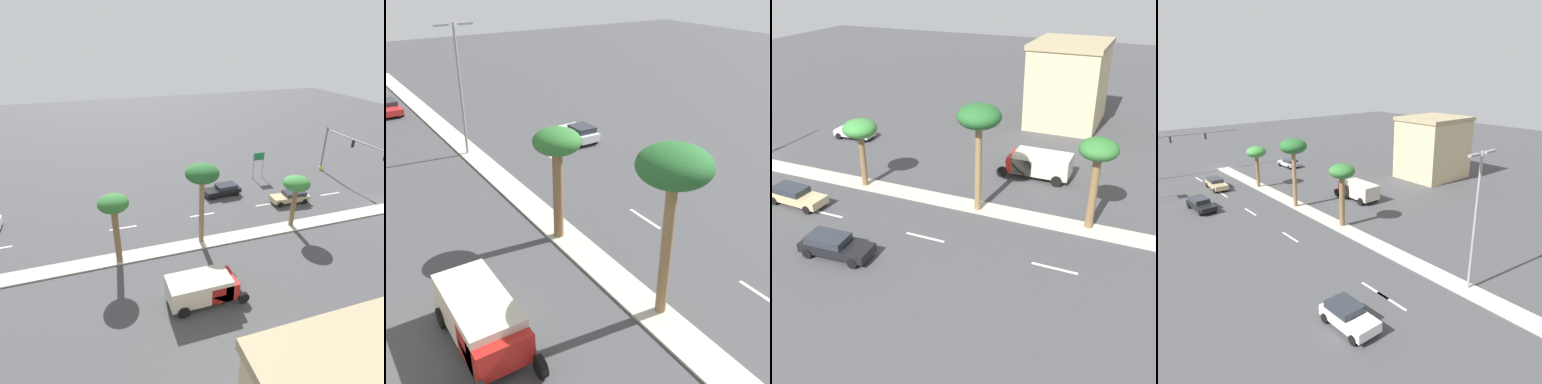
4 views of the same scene
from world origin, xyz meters
TOP-DOWN VIEW (x-y plane):
  - ground_plane at (0.00, 31.39)m, footprint 160.00×160.00m
  - median_curb at (0.00, 40.36)m, footprint 1.80×80.71m
  - lane_stripe_rear at (5.18, 4.00)m, footprint 0.20×2.80m
  - lane_stripe_front at (5.18, 13.04)m, footprint 0.20×2.80m
  - lane_stripe_near at (5.18, 21.12)m, footprint 0.20×2.80m
  - lane_stripe_outboard at (5.18, 29.84)m, footprint 0.20×2.80m
  - lane_stripe_trailing at (5.18, 43.43)m, footprint 0.20×2.80m
  - lane_stripe_right at (5.18, 41.74)m, footprint 0.20×2.80m
  - traffic_signal_gantry at (8.57, -0.02)m, footprint 15.52×0.53m
  - commercial_building at (-22.21, 24.36)m, footprint 8.97×7.65m
  - palm_tree_outboard at (0.16, 13.05)m, footprint 2.64×2.64m
  - palm_tree_mid at (0.35, 22.94)m, footprint 3.07×3.07m
  - palm_tree_rear at (-0.33, 30.86)m, footprint 2.58×2.58m
  - street_lamp_far at (-0.27, 45.84)m, footprint 2.90×0.24m
  - sedan_silver_leading at (-8.87, 5.83)m, footprint 2.13×4.01m
  - sedan_white_outboard at (9.17, 43.62)m, footprint 2.05×3.90m
  - sedan_black_far at (9.21, 16.92)m, footprint 2.16×4.66m
  - sedan_tan_center at (4.85, 10.07)m, footprint 2.04×4.65m
  - box_truck at (-7.05, 25.30)m, footprint 2.61×5.92m

SIDE VIEW (x-z plane):
  - ground_plane at x=0.00m, z-range 0.00..0.00m
  - lane_stripe_rear at x=5.18m, z-range 0.00..0.01m
  - lane_stripe_front at x=5.18m, z-range 0.00..0.01m
  - lane_stripe_near at x=5.18m, z-range 0.00..0.01m
  - lane_stripe_outboard at x=5.18m, z-range 0.00..0.01m
  - lane_stripe_trailing at x=5.18m, z-range 0.00..0.01m
  - lane_stripe_right at x=5.18m, z-range 0.00..0.01m
  - median_curb at x=0.00m, z-range 0.00..0.12m
  - sedan_silver_leading at x=-8.87m, z-range 0.06..1.34m
  - sedan_black_far at x=9.21m, z-range 0.05..1.40m
  - sedan_tan_center at x=4.85m, z-range 0.05..1.42m
  - sedan_white_outboard at x=9.17m, z-range 0.05..1.51m
  - box_truck at x=-7.05m, z-range 0.15..2.31m
  - traffic_signal_gantry at x=8.57m, z-range 0.96..7.38m
  - commercial_building at x=-22.21m, z-range 0.02..8.87m
  - palm_tree_outboard at x=0.16m, z-range 1.92..7.41m
  - palm_tree_rear at x=-0.33m, z-range 2.16..8.57m
  - street_lamp_far at x=-0.27m, z-range 0.97..11.08m
  - palm_tree_mid at x=0.35m, z-range 2.90..10.78m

